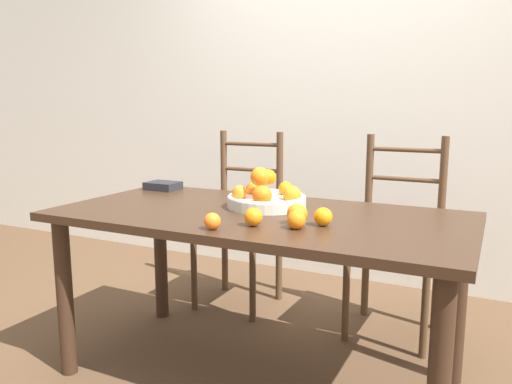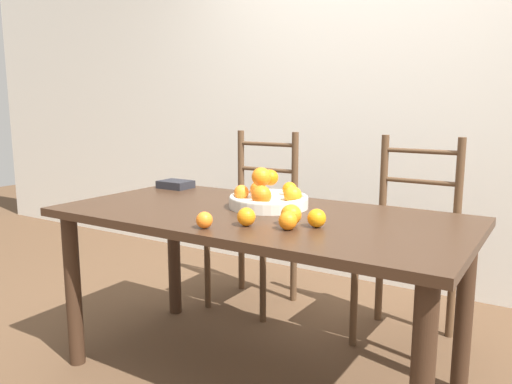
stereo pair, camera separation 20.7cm
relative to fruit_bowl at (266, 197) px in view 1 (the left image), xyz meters
The scene contains 12 objects.
ground_plane 0.79m from the fruit_bowl, 82.80° to the right, with size 12.00×12.00×0.00m, color brown.
wall_back 1.45m from the fruit_bowl, 89.42° to the left, with size 8.00×0.06×2.60m.
dining_table 0.18m from the fruit_bowl, 82.80° to the right, with size 1.70×0.84×0.74m.
fruit_bowl is the anchor object (origin of this frame).
orange_loose_0 0.40m from the fruit_bowl, 49.37° to the right, with size 0.07×0.07×0.07m.
orange_loose_1 0.44m from the fruit_bowl, 90.76° to the right, with size 0.06×0.06×0.06m.
orange_loose_2 0.33m from the fruit_bowl, 44.65° to the right, with size 0.08×0.08×0.08m.
orange_loose_3 0.39m from the fruit_bowl, 32.89° to the right, with size 0.07×0.07×0.07m.
orange_loose_4 0.35m from the fruit_bowl, 72.90° to the right, with size 0.07×0.07×0.07m.
chair_left 0.82m from the fruit_bowl, 126.49° to the left, with size 0.42×0.40×1.03m.
chair_right 0.82m from the fruit_bowl, 53.71° to the left, with size 0.43×0.41×1.03m.
book_stack 0.72m from the fruit_bowl, 164.83° to the left, with size 0.17×0.13×0.04m.
Camera 1 is at (0.89, -1.82, 1.17)m, focal length 35.00 mm.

